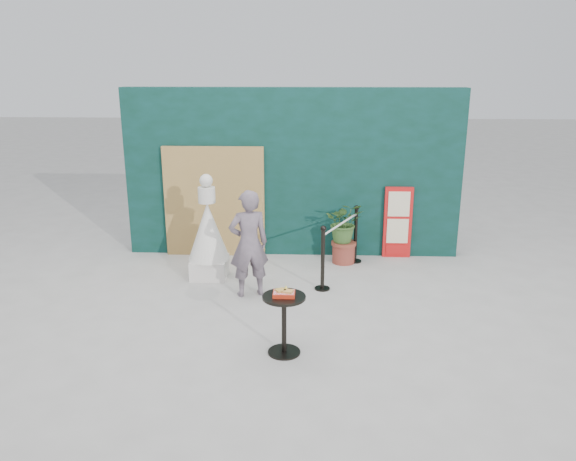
% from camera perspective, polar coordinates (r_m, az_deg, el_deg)
% --- Properties ---
extents(ground, '(60.00, 60.00, 0.00)m').
position_cam_1_polar(ground, '(7.61, -0.38, -9.84)').
color(ground, '#ADAAA5').
rests_on(ground, ground).
extents(back_wall, '(6.00, 0.30, 3.00)m').
position_cam_1_polar(back_wall, '(10.14, 0.46, 5.86)').
color(back_wall, black).
rests_on(back_wall, ground).
extents(bamboo_fence, '(1.80, 0.08, 2.00)m').
position_cam_1_polar(bamboo_fence, '(10.19, -7.49, 2.89)').
color(bamboo_fence, tan).
rests_on(bamboo_fence, ground).
extents(woman, '(0.69, 0.56, 1.64)m').
position_cam_1_polar(woman, '(8.37, -4.01, -1.34)').
color(woman, slate).
rests_on(woman, ground).
extents(menu_board, '(0.50, 0.07, 1.30)m').
position_cam_1_polar(menu_board, '(10.26, 11.08, 0.80)').
color(menu_board, red).
rests_on(menu_board, ground).
extents(statue, '(0.67, 0.67, 1.72)m').
position_cam_1_polar(statue, '(9.20, -8.09, -0.55)').
color(statue, silver).
rests_on(statue, ground).
extents(cafe_table, '(0.52, 0.52, 0.75)m').
position_cam_1_polar(cafe_table, '(6.79, -0.41, -8.62)').
color(cafe_table, black).
rests_on(cafe_table, ground).
extents(food_basket, '(0.26, 0.19, 0.11)m').
position_cam_1_polar(food_basket, '(6.67, -0.39, -6.36)').
color(food_basket, red).
rests_on(food_basket, cafe_table).
extents(planter, '(0.65, 0.56, 1.11)m').
position_cam_1_polar(planter, '(9.83, 5.74, 0.29)').
color(planter, brown).
rests_on(planter, ground).
extents(stanchion_barrier, '(0.84, 1.54, 1.03)m').
position_cam_1_polar(stanchion_barrier, '(9.30, 5.33, -1.61)').
color(stanchion_barrier, black).
rests_on(stanchion_barrier, ground).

